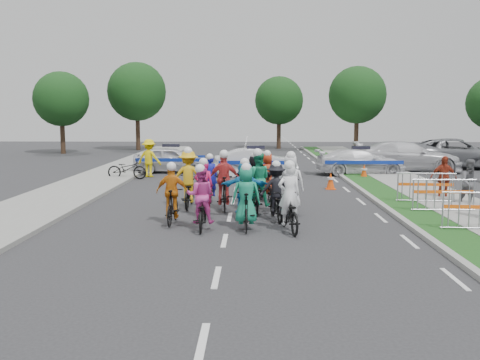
{
  "coord_description": "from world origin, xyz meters",
  "views": [
    {
      "loc": [
        0.69,
        -13.06,
        3.2
      ],
      "look_at": [
        0.31,
        3.41,
        1.1
      ],
      "focal_mm": 40.0,
      "sensor_mm": 36.0,
      "label": 1
    }
  ],
  "objects_px": {
    "tree_3": "(137,92)",
    "tree_4": "(279,101)",
    "spectator_2": "(443,178)",
    "rider_11": "(255,182)",
    "tree_1": "(357,95)",
    "rider_9": "(224,187)",
    "police_car_1": "(256,162)",
    "cone_1": "(364,172)",
    "rider_8": "(257,188)",
    "rider_2": "(201,205)",
    "tree_0": "(61,99)",
    "cone_0": "(331,181)",
    "rider_6": "(204,197)",
    "rider_12": "(210,185)",
    "rider_5": "(245,193)",
    "civilian_sedan": "(407,157)",
    "rider_3": "(172,200)",
    "police_car_0": "(171,160)",
    "rider_0": "(289,208)",
    "rider_1": "(246,204)",
    "spectator_1": "(471,183)",
    "civilian_suv": "(457,153)",
    "rider_7": "(290,190)",
    "parked_bike": "(127,169)",
    "police_car_2": "(360,162)",
    "barrier_2": "(426,189)",
    "barrier_1": "(443,197)",
    "rider_10": "(189,184)",
    "rider_13": "(267,181)",
    "barrier_0": "(480,213)"
  },
  "relations": [
    {
      "from": "civilian_sedan",
      "to": "cone_0",
      "type": "relative_size",
      "value": 8.08
    },
    {
      "from": "rider_3",
      "to": "police_car_0",
      "type": "distance_m",
      "value": 13.34
    },
    {
      "from": "rider_2",
      "to": "rider_5",
      "type": "distance_m",
      "value": 1.95
    },
    {
      "from": "rider_3",
      "to": "tree_0",
      "type": "relative_size",
      "value": 0.29
    },
    {
      "from": "rider_9",
      "to": "cone_0",
      "type": "height_order",
      "value": "rider_9"
    },
    {
      "from": "rider_10",
      "to": "rider_2",
      "type": "bearing_deg",
      "value": 102.16
    },
    {
      "from": "rider_11",
      "to": "cone_1",
      "type": "bearing_deg",
      "value": -119.9
    },
    {
      "from": "rider_2",
      "to": "tree_0",
      "type": "distance_m",
      "value": 30.03
    },
    {
      "from": "rider_1",
      "to": "rider_11",
      "type": "height_order",
      "value": "rider_1"
    },
    {
      "from": "rider_6",
      "to": "cone_0",
      "type": "height_order",
      "value": "rider_6"
    },
    {
      "from": "police_car_1",
      "to": "tree_1",
      "type": "relative_size",
      "value": 0.61
    },
    {
      "from": "rider_0",
      "to": "rider_1",
      "type": "relative_size",
      "value": 1.07
    },
    {
      "from": "spectator_2",
      "to": "cone_1",
      "type": "bearing_deg",
      "value": 105.25
    },
    {
      "from": "rider_11",
      "to": "rider_13",
      "type": "bearing_deg",
      "value": -110.58
    },
    {
      "from": "rider_11",
      "to": "tree_0",
      "type": "distance_m",
      "value": 27.29
    },
    {
      "from": "rider_8",
      "to": "spectator_1",
      "type": "xyz_separation_m",
      "value": [
        7.26,
        1.04,
        0.06
      ]
    },
    {
      "from": "rider_10",
      "to": "rider_1",
      "type": "bearing_deg",
      "value": 120.06
    },
    {
      "from": "rider_5",
      "to": "civilian_sedan",
      "type": "distance_m",
      "value": 15.52
    },
    {
      "from": "civilian_suv",
      "to": "tree_0",
      "type": "distance_m",
      "value": 28.53
    },
    {
      "from": "rider_1",
      "to": "barrier_2",
      "type": "height_order",
      "value": "rider_1"
    },
    {
      "from": "rider_12",
      "to": "spectator_2",
      "type": "relative_size",
      "value": 1.07
    },
    {
      "from": "rider_5",
      "to": "barrier_1",
      "type": "relative_size",
      "value": 0.92
    },
    {
      "from": "tree_3",
      "to": "spectator_2",
      "type": "bearing_deg",
      "value": -56.93
    },
    {
      "from": "rider_2",
      "to": "rider_9",
      "type": "bearing_deg",
      "value": -103.31
    },
    {
      "from": "rider_11",
      "to": "tree_1",
      "type": "relative_size",
      "value": 0.27
    },
    {
      "from": "rider_0",
      "to": "rider_8",
      "type": "xyz_separation_m",
      "value": [
        -0.82,
        2.92,
        0.12
      ]
    },
    {
      "from": "police_car_0",
      "to": "rider_9",
      "type": "bearing_deg",
      "value": -164.51
    },
    {
      "from": "barrier_2",
      "to": "rider_5",
      "type": "bearing_deg",
      "value": -157.9
    },
    {
      "from": "rider_9",
      "to": "civilian_sedan",
      "type": "xyz_separation_m",
      "value": [
        9.24,
        11.52,
        0.06
      ]
    },
    {
      "from": "rider_0",
      "to": "tree_4",
      "type": "bearing_deg",
      "value": -101.53
    },
    {
      "from": "rider_2",
      "to": "spectator_2",
      "type": "bearing_deg",
      "value": -152.51
    },
    {
      "from": "police_car_2",
      "to": "spectator_2",
      "type": "relative_size",
      "value": 2.8
    },
    {
      "from": "rider_11",
      "to": "spectator_1",
      "type": "relative_size",
      "value": 1.14
    },
    {
      "from": "rider_8",
      "to": "tree_4",
      "type": "bearing_deg",
      "value": -92.65
    },
    {
      "from": "rider_7",
      "to": "police_car_2",
      "type": "xyz_separation_m",
      "value": [
        4.36,
        10.88,
        -0.11
      ]
    },
    {
      "from": "rider_11",
      "to": "civilian_sedan",
      "type": "distance_m",
      "value": 13.34
    },
    {
      "from": "tree_3",
      "to": "tree_4",
      "type": "xyz_separation_m",
      "value": [
        12.0,
        2.0,
        -0.7
      ]
    },
    {
      "from": "rider_9",
      "to": "police_car_1",
      "type": "distance_m",
      "value": 9.63
    },
    {
      "from": "rider_7",
      "to": "rider_11",
      "type": "xyz_separation_m",
      "value": [
        -1.11,
        1.81,
        0.0
      ]
    },
    {
      "from": "cone_1",
      "to": "cone_0",
      "type": "bearing_deg",
      "value": -120.37
    },
    {
      "from": "parked_bike",
      "to": "civilian_suv",
      "type": "bearing_deg",
      "value": -68.3
    },
    {
      "from": "barrier_0",
      "to": "tree_0",
      "type": "relative_size",
      "value": 0.32
    },
    {
      "from": "police_car_0",
      "to": "rider_11",
      "type": "bearing_deg",
      "value": -157.8
    },
    {
      "from": "rider_5",
      "to": "rider_6",
      "type": "bearing_deg",
      "value": -8.75
    },
    {
      "from": "rider_5",
      "to": "parked_bike",
      "type": "xyz_separation_m",
      "value": [
        -5.79,
        9.45,
        -0.28
      ]
    },
    {
      "from": "tree_0",
      "to": "tree_4",
      "type": "bearing_deg",
      "value": 19.44
    },
    {
      "from": "rider_8",
      "to": "rider_11",
      "type": "relative_size",
      "value": 1.11
    },
    {
      "from": "rider_2",
      "to": "civilian_suv",
      "type": "relative_size",
      "value": 0.3
    },
    {
      "from": "tree_3",
      "to": "rider_5",
      "type": "bearing_deg",
      "value": -72.02
    },
    {
      "from": "rider_1",
      "to": "rider_7",
      "type": "bearing_deg",
      "value": -122.88
    }
  ]
}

